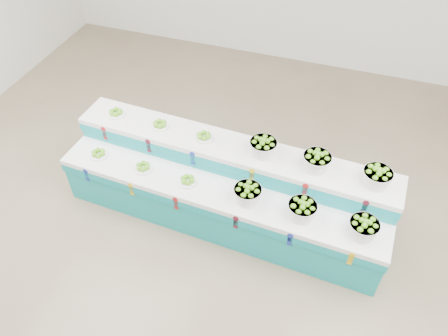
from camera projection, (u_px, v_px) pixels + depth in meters
The scene contains 14 objects.
ground at pixel (224, 264), 5.43m from camera, with size 10.00×10.00×0.00m, color brown.
display_stand at pixel (224, 188), 5.65m from camera, with size 4.21×1.08×1.02m, color teal, non-canonical shape.
plate_lower_left at pixel (98, 153), 5.75m from camera, with size 0.24×0.24×0.09m, color white.
plate_lower_mid at pixel (143, 166), 5.57m from camera, with size 0.24×0.24×0.09m, color white.
plate_lower_right at pixel (188, 180), 5.40m from camera, with size 0.24×0.24×0.09m, color white.
basket_lower_left at pixel (248, 193), 5.14m from camera, with size 0.33×0.33×0.24m, color silver, non-canonical shape.
basket_lower_mid at pixel (302, 210), 4.97m from camera, with size 0.33×0.33×0.24m, color silver, non-canonical shape.
basket_lower_right at pixel (363, 228), 4.79m from camera, with size 0.33×0.33×0.24m, color silver, non-canonical shape.
plate_upper_left at pixel (116, 112), 5.88m from camera, with size 0.24×0.24×0.09m, color white.
plate_upper_mid at pixel (160, 124), 5.70m from camera, with size 0.24×0.24×0.09m, color white.
plate_upper_right at pixel (204, 136), 5.53m from camera, with size 0.24×0.24×0.09m, color white.
basket_upper_left at pixel (263, 147), 5.28m from camera, with size 0.33×0.33×0.24m, color silver, non-canonical shape.
basket_upper_mid at pixel (317, 161), 5.10m from camera, with size 0.33×0.33×0.24m, color silver, non-canonical shape.
basket_upper_right at pixel (377, 177), 4.92m from camera, with size 0.33×0.33×0.24m, color silver, non-canonical shape.
Camera 1 is at (0.98, -2.85, 4.67)m, focal length 35.23 mm.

